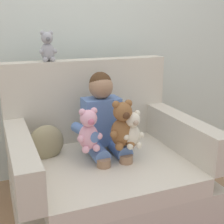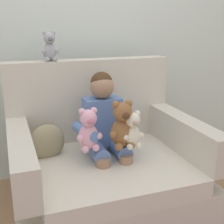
{
  "view_description": "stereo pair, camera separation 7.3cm",
  "coord_description": "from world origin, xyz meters",
  "px_view_note": "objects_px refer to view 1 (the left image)",
  "views": [
    {
      "loc": [
        -0.69,
        -1.82,
        1.35
      ],
      "look_at": [
        0.02,
        -0.05,
        0.78
      ],
      "focal_mm": 49.33,
      "sensor_mm": 36.0,
      "label": 1
    },
    {
      "loc": [
        -0.63,
        -1.85,
        1.35
      ],
      "look_at": [
        0.02,
        -0.05,
        0.78
      ],
      "focal_mm": 49.33,
      "sensor_mm": 36.0,
      "label": 2
    }
  ],
  "objects_px": {
    "plush_brown": "(122,126)",
    "plush_cream": "(132,130)",
    "seated_child": "(105,126)",
    "plush_pink": "(89,131)",
    "throw_pillow": "(46,143)",
    "plush_grey_on_backrest": "(47,47)",
    "armchair": "(105,169)"
  },
  "relations": [
    {
      "from": "armchair",
      "to": "throw_pillow",
      "type": "distance_m",
      "value": 0.45
    },
    {
      "from": "seated_child",
      "to": "plush_grey_on_backrest",
      "type": "bearing_deg",
      "value": 129.06
    },
    {
      "from": "seated_child",
      "to": "plush_brown",
      "type": "bearing_deg",
      "value": -73.49
    },
    {
      "from": "plush_cream",
      "to": "plush_grey_on_backrest",
      "type": "distance_m",
      "value": 0.85
    },
    {
      "from": "seated_child",
      "to": "plush_pink",
      "type": "xyz_separation_m",
      "value": [
        -0.16,
        -0.14,
        0.03
      ]
    },
    {
      "from": "plush_brown",
      "to": "plush_cream",
      "type": "relative_size",
      "value": 1.29
    },
    {
      "from": "seated_child",
      "to": "plush_pink",
      "type": "distance_m",
      "value": 0.21
    },
    {
      "from": "plush_grey_on_backrest",
      "to": "plush_pink",
      "type": "bearing_deg",
      "value": -58.59
    },
    {
      "from": "armchair",
      "to": "plush_cream",
      "type": "bearing_deg",
      "value": -49.27
    },
    {
      "from": "seated_child",
      "to": "plush_cream",
      "type": "relative_size",
      "value": 3.29
    },
    {
      "from": "armchair",
      "to": "plush_cream",
      "type": "height_order",
      "value": "armchair"
    },
    {
      "from": "plush_pink",
      "to": "plush_cream",
      "type": "height_order",
      "value": "plush_pink"
    },
    {
      "from": "throw_pillow",
      "to": "plush_grey_on_backrest",
      "type": "bearing_deg",
      "value": 68.91
    },
    {
      "from": "plush_cream",
      "to": "throw_pillow",
      "type": "xyz_separation_m",
      "value": [
        -0.52,
        0.3,
        -0.13
      ]
    },
    {
      "from": "plush_pink",
      "to": "plush_brown",
      "type": "xyz_separation_m",
      "value": [
        0.22,
        -0.03,
        0.02
      ]
    },
    {
      "from": "plush_brown",
      "to": "seated_child",
      "type": "bearing_deg",
      "value": 117.18
    },
    {
      "from": "seated_child",
      "to": "plush_brown",
      "type": "height_order",
      "value": "seated_child"
    },
    {
      "from": "plush_grey_on_backrest",
      "to": "throw_pillow",
      "type": "relative_size",
      "value": 0.84
    },
    {
      "from": "seated_child",
      "to": "plush_pink",
      "type": "relative_size",
      "value": 2.9
    },
    {
      "from": "plush_pink",
      "to": "plush_brown",
      "type": "bearing_deg",
      "value": 3.5
    },
    {
      "from": "armchair",
      "to": "plush_pink",
      "type": "distance_m",
      "value": 0.39
    },
    {
      "from": "seated_child",
      "to": "plush_grey_on_backrest",
      "type": "height_order",
      "value": "plush_grey_on_backrest"
    },
    {
      "from": "seated_child",
      "to": "plush_pink",
      "type": "bearing_deg",
      "value": -142.27
    },
    {
      "from": "plush_brown",
      "to": "plush_cream",
      "type": "xyz_separation_m",
      "value": [
        0.06,
        -0.02,
        -0.03
      ]
    },
    {
      "from": "plush_pink",
      "to": "plush_cream",
      "type": "xyz_separation_m",
      "value": [
        0.28,
        -0.06,
        -0.02
      ]
    },
    {
      "from": "armchair",
      "to": "plush_cream",
      "type": "relative_size",
      "value": 5.12
    },
    {
      "from": "plush_brown",
      "to": "plush_grey_on_backrest",
      "type": "height_order",
      "value": "plush_grey_on_backrest"
    },
    {
      "from": "throw_pillow",
      "to": "plush_pink",
      "type": "bearing_deg",
      "value": -44.93
    },
    {
      "from": "armchair",
      "to": "plush_cream",
      "type": "xyz_separation_m",
      "value": [
        0.14,
        -0.16,
        0.33
      ]
    },
    {
      "from": "plush_cream",
      "to": "throw_pillow",
      "type": "distance_m",
      "value": 0.61
    },
    {
      "from": "seated_child",
      "to": "plush_grey_on_backrest",
      "type": "relative_size",
      "value": 3.78
    },
    {
      "from": "plush_brown",
      "to": "plush_grey_on_backrest",
      "type": "distance_m",
      "value": 0.79
    }
  ]
}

